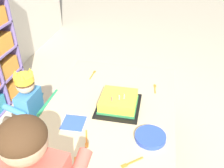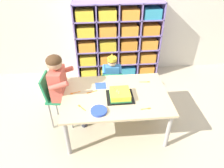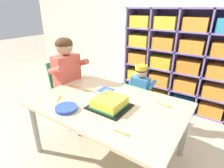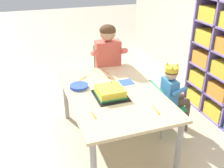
% 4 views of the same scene
% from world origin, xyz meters
% --- Properties ---
extents(ground, '(16.00, 16.00, 0.00)m').
position_xyz_m(ground, '(0.00, 0.00, 0.00)').
color(ground, beige).
extents(storage_cubby_shelf, '(1.51, 0.33, 1.38)m').
position_xyz_m(storage_cubby_shelf, '(0.19, 1.39, 0.66)').
color(storage_cubby_shelf, '#7F6BB2').
rests_on(storage_cubby_shelf, ground).
extents(activity_table, '(1.34, 0.90, 0.59)m').
position_xyz_m(activity_table, '(0.00, 0.00, 0.53)').
color(activity_table, '#D1B789').
rests_on(activity_table, ground).
extents(classroom_chair_blue, '(0.35, 0.33, 0.59)m').
position_xyz_m(classroom_chair_blue, '(0.01, 0.56, 0.36)').
color(classroom_chair_blue, '#238451').
rests_on(classroom_chair_blue, ground).
extents(child_with_crown, '(0.30, 0.31, 0.82)m').
position_xyz_m(child_with_crown, '(0.02, 0.66, 0.51)').
color(child_with_crown, '#3D7FBC').
rests_on(child_with_crown, ground).
extents(classroom_chair_adult_side, '(0.39, 0.36, 0.79)m').
position_xyz_m(classroom_chair_adult_side, '(-0.79, 0.19, 0.48)').
color(classroom_chair_adult_side, '#238451').
rests_on(classroom_chair_adult_side, ground).
extents(adult_helper_seated, '(0.45, 0.43, 1.08)m').
position_xyz_m(adult_helper_seated, '(-0.66, 0.17, 0.68)').
color(adult_helper_seated, '#D15647').
rests_on(adult_helper_seated, ground).
extents(birthday_cake_on_tray, '(0.34, 0.30, 0.12)m').
position_xyz_m(birthday_cake_on_tray, '(0.05, -0.06, 0.62)').
color(birthday_cake_on_tray, black).
rests_on(birthday_cake_on_tray, activity_table).
extents(paper_plate_stack, '(0.19, 0.19, 0.03)m').
position_xyz_m(paper_plate_stack, '(-0.22, -0.30, 0.60)').
color(paper_plate_stack, blue).
rests_on(paper_plate_stack, activity_table).
extents(paper_napkin_square, '(0.15, 0.15, 0.00)m').
position_xyz_m(paper_napkin_square, '(-0.18, 0.20, 0.59)').
color(paper_napkin_square, '#3356B7').
rests_on(paper_napkin_square, activity_table).
extents(fork_near_child_seat, '(0.14, 0.06, 0.00)m').
position_xyz_m(fork_near_child_seat, '(-0.31, 0.08, 0.59)').
color(fork_near_child_seat, orange).
rests_on(fork_near_child_seat, activity_table).
extents(fork_near_cake_tray, '(0.10, 0.12, 0.00)m').
position_xyz_m(fork_near_cake_tray, '(-0.42, -0.21, 0.59)').
color(fork_near_cake_tray, orange).
rests_on(fork_near_cake_tray, activity_table).
extents(fork_scattered_mid_table, '(0.15, 0.02, 0.00)m').
position_xyz_m(fork_scattered_mid_table, '(0.44, 0.24, 0.59)').
color(fork_scattered_mid_table, orange).
rests_on(fork_scattered_mid_table, activity_table).
extents(fork_at_table_front_edge, '(0.12, 0.02, 0.00)m').
position_xyz_m(fork_at_table_front_edge, '(0.33, -0.30, 0.59)').
color(fork_at_table_front_edge, orange).
rests_on(fork_at_table_front_edge, activity_table).
extents(fork_beside_plate_stack, '(0.13, 0.05, 0.00)m').
position_xyz_m(fork_beside_plate_stack, '(-0.52, 0.08, 0.59)').
color(fork_beside_plate_stack, orange).
rests_on(fork_beside_plate_stack, activity_table).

